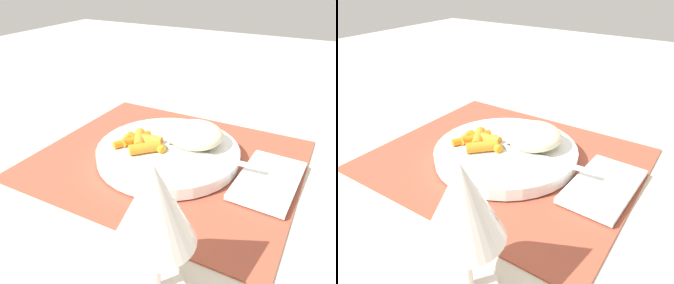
# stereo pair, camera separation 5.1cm
# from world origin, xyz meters

# --- Properties ---
(ground_plane) EXTENTS (2.40, 2.40, 0.00)m
(ground_plane) POSITION_xyz_m (0.00, 0.00, 0.00)
(ground_plane) COLOR beige
(placemat) EXTENTS (0.43, 0.37, 0.01)m
(placemat) POSITION_xyz_m (0.00, 0.00, 0.00)
(placemat) COLOR #9E4733
(placemat) RESTS_ON ground_plane
(plate) EXTENTS (0.24, 0.24, 0.02)m
(plate) POSITION_xyz_m (0.00, 0.00, 0.02)
(plate) COLOR white
(plate) RESTS_ON placemat
(rice_mound) EXTENTS (0.10, 0.09, 0.04)m
(rice_mound) POSITION_xyz_m (-0.04, -0.03, 0.04)
(rice_mound) COLOR beige
(rice_mound) RESTS_ON plate
(carrot_portion) EXTENTS (0.09, 0.08, 0.02)m
(carrot_portion) POSITION_xyz_m (0.04, 0.02, 0.03)
(carrot_portion) COLOR orange
(carrot_portion) RESTS_ON plate
(pea_scatter) EXTENTS (0.08, 0.07, 0.01)m
(pea_scatter) POSITION_xyz_m (0.04, 0.02, 0.03)
(pea_scatter) COLOR #46963A
(pea_scatter) RESTS_ON plate
(fork) EXTENTS (0.20, 0.02, 0.01)m
(fork) POSITION_xyz_m (-0.04, -0.00, 0.03)
(fork) COLOR silver
(fork) RESTS_ON plate
(wine_glass) EXTENTS (0.08, 0.08, 0.15)m
(wine_glass) POSITION_xyz_m (-0.11, 0.23, 0.11)
(wine_glass) COLOR silver
(wine_glass) RESTS_ON ground_plane
(napkin) EXTENTS (0.09, 0.15, 0.01)m
(napkin) POSITION_xyz_m (-0.17, -0.01, 0.01)
(napkin) COLOR white
(napkin) RESTS_ON placemat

